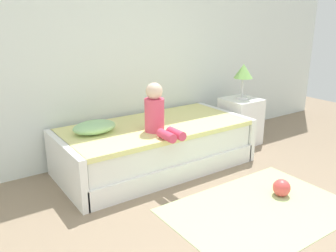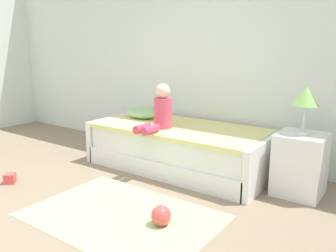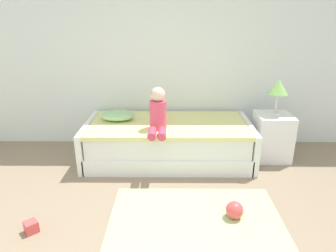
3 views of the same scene
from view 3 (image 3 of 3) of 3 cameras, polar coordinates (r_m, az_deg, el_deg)
name	(u,v)px [view 3 (image 3 of 3)]	position (r m, az deg, el deg)	size (l,w,h in m)	color
wall_rear	(162,41)	(4.20, -1.20, 15.77)	(7.20, 0.10, 2.90)	silver
bed	(168,141)	(3.90, 0.03, -2.89)	(2.11, 1.00, 0.50)	white
nightstand	(272,137)	(4.13, 19.11, -1.91)	(0.44, 0.44, 0.60)	white
table_lamp	(278,89)	(3.95, 20.18, 6.67)	(0.24, 0.24, 0.45)	silver
child_figure	(158,113)	(3.53, -1.93, 2.48)	(0.20, 0.51, 0.50)	#E04C6B
pillow	(118,115)	(3.94, -9.53, 2.01)	(0.44, 0.30, 0.13)	#99CC8C
toy_ball	(235,210)	(2.97, 12.51, -15.29)	(0.17, 0.17, 0.17)	#E54C4C
area_rug	(196,222)	(2.91, 5.30, -17.59)	(1.60, 1.10, 0.01)	#B2D189
toy_block	(31,227)	(3.02, -24.51, -16.99)	(0.10, 0.10, 0.10)	#E54C4C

